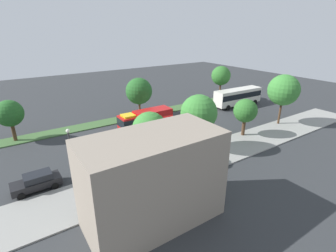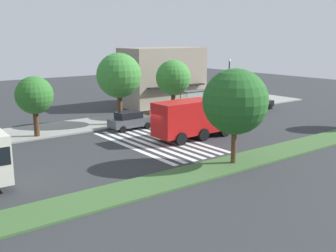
{
  "view_description": "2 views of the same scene",
  "coord_description": "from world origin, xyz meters",
  "px_view_note": "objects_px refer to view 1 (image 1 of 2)",
  "views": [
    {
      "loc": [
        19.87,
        30.09,
        14.78
      ],
      "look_at": [
        1.05,
        1.88,
        1.55
      ],
      "focal_mm": 27.12,
      "sensor_mm": 36.0,
      "label": 1
    },
    {
      "loc": [
        -20.06,
        -27.63,
        8.86
      ],
      "look_at": [
        0.84,
        0.12,
        1.23
      ],
      "focal_mm": 43.52,
      "sensor_mm": 36.0,
      "label": 2
    }
  ],
  "objects_px": {
    "sidewalk_tree_far_west": "(284,90)",
    "parked_car_west": "(188,138)",
    "transit_bus": "(238,96)",
    "median_tree_west": "(139,91)",
    "fire_truck": "(144,121)",
    "parked_car_mid": "(37,182)",
    "median_tree_center": "(9,114)",
    "street_lamp": "(71,154)",
    "sidewalk_tree_west": "(245,111)",
    "sidewalk_tree_center": "(199,113)",
    "bus_stop_shelter": "(119,164)",
    "sidewalk_tree_east": "(150,130)",
    "median_tree_far_west": "(221,76)",
    "bench_west_of_shelter": "(180,155)",
    "bench_near_shelter": "(153,164)"
  },
  "relations": [
    {
      "from": "sidewalk_tree_far_west",
      "to": "parked_car_west",
      "type": "bearing_deg",
      "value": -7.39
    },
    {
      "from": "transit_bus",
      "to": "median_tree_west",
      "type": "relative_size",
      "value": 1.61
    },
    {
      "from": "fire_truck",
      "to": "median_tree_west",
      "type": "bearing_deg",
      "value": -113.07
    },
    {
      "from": "parked_car_mid",
      "to": "median_tree_center",
      "type": "bearing_deg",
      "value": -87.73
    },
    {
      "from": "street_lamp",
      "to": "sidewalk_tree_west",
      "type": "height_order",
      "value": "street_lamp"
    },
    {
      "from": "parked_car_west",
      "to": "street_lamp",
      "type": "xyz_separation_m",
      "value": [
        15.29,
        1.8,
        2.84
      ]
    },
    {
      "from": "transit_bus",
      "to": "median_tree_west",
      "type": "distance_m",
      "value": 20.11
    },
    {
      "from": "transit_bus",
      "to": "sidewalk_tree_center",
      "type": "height_order",
      "value": "sidewalk_tree_center"
    },
    {
      "from": "bus_stop_shelter",
      "to": "sidewalk_tree_east",
      "type": "bearing_deg",
      "value": -169.64
    },
    {
      "from": "median_tree_far_west",
      "to": "median_tree_west",
      "type": "distance_m",
      "value": 19.5
    },
    {
      "from": "sidewalk_tree_west",
      "to": "median_tree_far_west",
      "type": "relative_size",
      "value": 0.75
    },
    {
      "from": "fire_truck",
      "to": "bench_west_of_shelter",
      "type": "xyz_separation_m",
      "value": [
        0.42,
        9.39,
        -1.37
      ]
    },
    {
      "from": "transit_bus",
      "to": "street_lamp",
      "type": "relative_size",
      "value": 1.75
    },
    {
      "from": "transit_bus",
      "to": "parked_car_west",
      "type": "bearing_deg",
      "value": -153.42
    },
    {
      "from": "parked_car_west",
      "to": "sidewalk_tree_west",
      "type": "height_order",
      "value": "sidewalk_tree_west"
    },
    {
      "from": "bus_stop_shelter",
      "to": "sidewalk_tree_far_west",
      "type": "distance_m",
      "value": 28.37
    },
    {
      "from": "bench_west_of_shelter",
      "to": "parked_car_west",
      "type": "bearing_deg",
      "value": -139.71
    },
    {
      "from": "parked_car_mid",
      "to": "bench_west_of_shelter",
      "type": "height_order",
      "value": "parked_car_mid"
    },
    {
      "from": "parked_car_west",
      "to": "median_tree_center",
      "type": "distance_m",
      "value": 24.06
    },
    {
      "from": "parked_car_mid",
      "to": "transit_bus",
      "type": "height_order",
      "value": "transit_bus"
    },
    {
      "from": "bench_west_of_shelter",
      "to": "median_tree_far_west",
      "type": "bearing_deg",
      "value": -143.71
    },
    {
      "from": "transit_bus",
      "to": "sidewalk_tree_center",
      "type": "distance_m",
      "value": 22.6
    },
    {
      "from": "median_tree_center",
      "to": "sidewalk_tree_west",
      "type": "bearing_deg",
      "value": 149.71
    },
    {
      "from": "sidewalk_tree_west",
      "to": "parked_car_mid",
      "type": "bearing_deg",
      "value": -4.67
    },
    {
      "from": "parked_car_mid",
      "to": "bus_stop_shelter",
      "type": "relative_size",
      "value": 1.28
    },
    {
      "from": "median_tree_center",
      "to": "median_tree_west",
      "type": "bearing_deg",
      "value": 180.0
    },
    {
      "from": "street_lamp",
      "to": "bench_near_shelter",
      "type": "bearing_deg",
      "value": 172.25
    },
    {
      "from": "parked_car_west",
      "to": "sidewalk_tree_far_west",
      "type": "distance_m",
      "value": 17.77
    },
    {
      "from": "sidewalk_tree_center",
      "to": "median_tree_west",
      "type": "height_order",
      "value": "sidewalk_tree_center"
    },
    {
      "from": "transit_bus",
      "to": "median_tree_center",
      "type": "relative_size",
      "value": 1.86
    },
    {
      "from": "median_tree_center",
      "to": "transit_bus",
      "type": "bearing_deg",
      "value": 172.24
    },
    {
      "from": "bus_stop_shelter",
      "to": "median_tree_west",
      "type": "distance_m",
      "value": 20.53
    },
    {
      "from": "parked_car_mid",
      "to": "median_tree_west",
      "type": "height_order",
      "value": "median_tree_west"
    },
    {
      "from": "sidewalk_tree_center",
      "to": "bench_west_of_shelter",
      "type": "bearing_deg",
      "value": 12.24
    },
    {
      "from": "parked_car_mid",
      "to": "bench_west_of_shelter",
      "type": "distance_m",
      "value": 15.32
    },
    {
      "from": "sidewalk_tree_east",
      "to": "median_tree_center",
      "type": "xyz_separation_m",
      "value": [
        12.27,
        -16.22,
        -0.39
      ]
    },
    {
      "from": "sidewalk_tree_far_west",
      "to": "median_tree_center",
      "type": "bearing_deg",
      "value": -24.08
    },
    {
      "from": "bench_west_of_shelter",
      "to": "median_tree_west",
      "type": "height_order",
      "value": "median_tree_west"
    },
    {
      "from": "sidewalk_tree_far_west",
      "to": "median_tree_far_west",
      "type": "height_order",
      "value": "sidewalk_tree_far_west"
    },
    {
      "from": "sidewalk_tree_center",
      "to": "sidewalk_tree_east",
      "type": "relative_size",
      "value": 1.15
    },
    {
      "from": "bench_near_shelter",
      "to": "bus_stop_shelter",
      "type": "bearing_deg",
      "value": 0.57
    },
    {
      "from": "sidewalk_tree_far_west",
      "to": "transit_bus",
      "type": "bearing_deg",
      "value": -102.39
    },
    {
      "from": "median_tree_far_west",
      "to": "sidewalk_tree_center",
      "type": "bearing_deg",
      "value": 39.35
    },
    {
      "from": "median_tree_far_west",
      "to": "median_tree_west",
      "type": "height_order",
      "value": "median_tree_far_west"
    },
    {
      "from": "transit_bus",
      "to": "bus_stop_shelter",
      "type": "bearing_deg",
      "value": -156.73
    },
    {
      "from": "sidewalk_tree_far_west",
      "to": "median_tree_center",
      "type": "height_order",
      "value": "sidewalk_tree_far_west"
    },
    {
      "from": "bench_near_shelter",
      "to": "sidewalk_tree_far_west",
      "type": "distance_m",
      "value": 24.65
    },
    {
      "from": "bench_west_of_shelter",
      "to": "bench_near_shelter",
      "type": "bearing_deg",
      "value": 0.0
    },
    {
      "from": "sidewalk_tree_east",
      "to": "median_tree_center",
      "type": "distance_m",
      "value": 20.34
    },
    {
      "from": "bus_stop_shelter",
      "to": "sidewalk_tree_west",
      "type": "relative_size",
      "value": 0.65
    }
  ]
}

